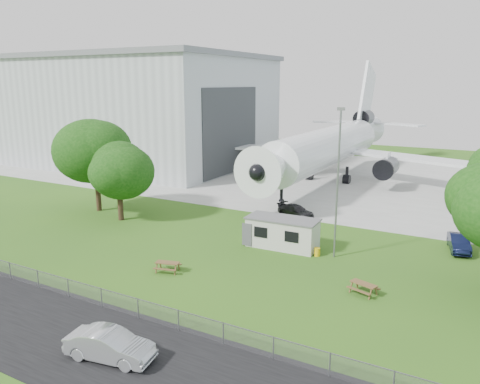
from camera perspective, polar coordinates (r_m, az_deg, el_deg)
The scene contains 15 objects.
ground at distance 37.45m, azimuth -3.80°, elevation -8.71°, with size 160.00×160.00×0.00m, color #3E711B.
asphalt_strip at distance 28.51m, azimuth -18.65°, elevation -16.83°, with size 120.00×8.00×0.02m, color black.
concrete_apron at distance 71.17m, azimuth 12.91°, elevation 1.55°, with size 120.00×46.00×0.03m, color #B7B7B2.
hangar at distance 86.61m, azimuth -12.40°, elevation 9.87°, with size 43.00×31.00×18.55m.
airliner at distance 68.86m, azimuth 11.03°, elevation 5.70°, with size 46.36×47.73×17.69m.
site_cabin at distance 40.70m, azimuth 5.21°, elevation -4.96°, with size 6.80×2.95×2.62m.
picnic_west at distance 36.31m, azimuth -8.80°, elevation -9.56°, with size 1.80×1.50×0.76m, color brown, non-canonical shape.
picnic_east at distance 33.49m, azimuth 14.78°, elevation -11.89°, with size 1.80×1.50×0.76m, color brown, non-canonical shape.
fence at distance 30.64m, azimuth -13.71°, elevation -14.30°, with size 58.00×0.04×1.30m, color gray.
lamp_mast at distance 37.81m, azimuth 11.79°, elevation 0.77°, with size 0.16×0.16×12.00m, color slate.
tree_west_big at distance 53.41m, azimuth -17.24°, elevation 4.69°, with size 8.94×8.94×11.08m.
tree_west_small at distance 49.19m, azimuth -14.62°, elevation 2.69°, with size 6.92×6.92×8.83m.
car_centre_sedan at distance 26.14m, azimuth -15.59°, elevation -17.58°, with size 1.65×4.73×1.56m, color #B6B9BE.
car_ne_sedan at distance 43.96m, azimuth 25.14°, elevation -5.66°, with size 1.47×4.22×1.39m, color black.
car_apron_van at distance 50.09m, azimuth 6.83°, elevation -2.32°, with size 1.78×4.37×1.27m, color black.
Camera 1 is at (18.89, -29.19, 13.94)m, focal length 35.00 mm.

